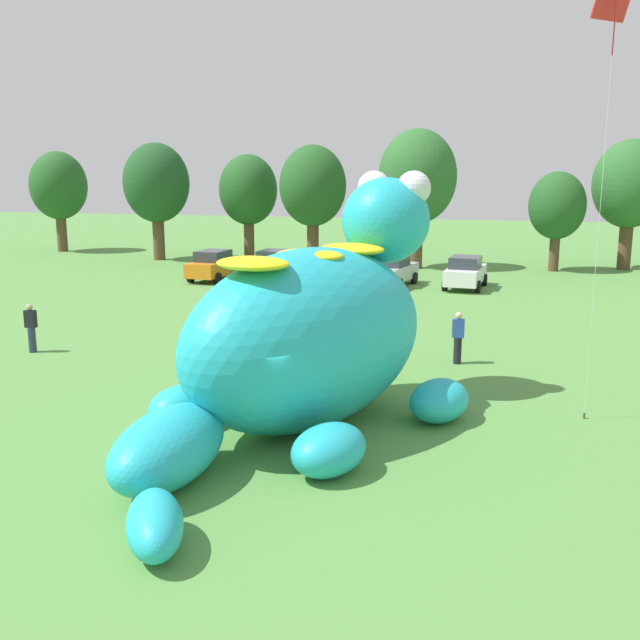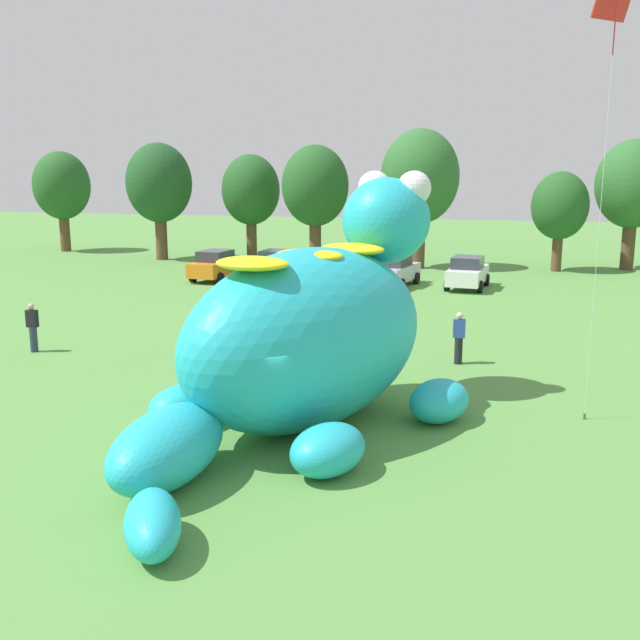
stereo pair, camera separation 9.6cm
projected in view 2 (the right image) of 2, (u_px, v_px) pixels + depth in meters
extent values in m
plane|color=#568E42|center=(249.00, 449.00, 16.48)|extent=(160.00, 160.00, 0.00)
ellipsoid|color=#23B2C6|center=(309.00, 338.00, 17.67)|extent=(6.67, 8.72, 4.40)
ellipsoid|color=#23B2C6|center=(386.00, 220.00, 19.68)|extent=(3.14, 3.26, 2.32)
sphere|color=white|center=(375.00, 187.00, 20.16)|extent=(0.93, 0.93, 0.93)
sphere|color=white|center=(414.00, 188.00, 19.38)|extent=(0.93, 0.93, 0.93)
ellipsoid|color=yellow|center=(352.00, 249.00, 18.61)|extent=(2.17, 1.99, 0.29)
ellipsoid|color=yellow|center=(309.00, 255.00, 17.26)|extent=(2.17, 1.99, 0.29)
ellipsoid|color=yellow|center=(252.00, 263.00, 15.77)|extent=(2.17, 1.99, 0.29)
ellipsoid|color=#23B2C6|center=(291.00, 368.00, 21.15)|extent=(1.98, 2.26, 1.07)
ellipsoid|color=#23B2C6|center=(439.00, 401.00, 18.17)|extent=(1.98, 2.26, 1.07)
ellipsoid|color=#23B2C6|center=(183.00, 407.00, 17.73)|extent=(1.98, 2.26, 1.07)
ellipsoid|color=#23B2C6|center=(328.00, 450.00, 15.00)|extent=(1.98, 2.26, 1.07)
ellipsoid|color=#23B2C6|center=(168.00, 447.00, 14.52)|extent=(1.95, 3.61, 1.54)
ellipsoid|color=#23B2C6|center=(153.00, 524.00, 11.99)|extent=(1.78, 2.22, 0.94)
cube|color=orange|center=(217.00, 268.00, 41.63)|extent=(2.05, 4.23, 0.80)
cube|color=#2D333D|center=(215.00, 256.00, 41.35)|extent=(1.66, 2.09, 0.60)
cylinder|color=black|center=(215.00, 271.00, 43.17)|extent=(0.29, 0.66, 0.64)
cylinder|color=black|center=(240.00, 272.00, 42.60)|extent=(0.29, 0.66, 0.64)
cylinder|color=black|center=(193.00, 277.00, 40.83)|extent=(0.29, 0.66, 0.64)
cylinder|color=black|center=(220.00, 278.00, 40.26)|extent=(0.29, 0.66, 0.64)
cube|color=#1E7238|center=(277.00, 267.00, 41.73)|extent=(1.76, 4.12, 0.80)
cube|color=#2D333D|center=(276.00, 255.00, 41.45)|extent=(1.53, 1.99, 0.60)
cylinder|color=black|center=(271.00, 271.00, 43.24)|extent=(0.25, 0.64, 0.64)
cylinder|color=black|center=(298.00, 272.00, 42.78)|extent=(0.25, 0.64, 0.64)
cylinder|color=black|center=(255.00, 277.00, 40.84)|extent=(0.25, 0.64, 0.64)
cylinder|color=black|center=(284.00, 278.00, 40.38)|extent=(0.25, 0.64, 0.64)
cube|color=black|center=(334.00, 271.00, 40.06)|extent=(2.13, 4.26, 0.80)
cube|color=#2D333D|center=(334.00, 259.00, 39.78)|extent=(1.70, 2.12, 0.60)
cylinder|color=black|center=(328.00, 275.00, 41.60)|extent=(0.31, 0.66, 0.64)
cylinder|color=black|center=(356.00, 276.00, 41.00)|extent=(0.31, 0.66, 0.64)
cylinder|color=black|center=(312.00, 281.00, 39.28)|extent=(0.31, 0.66, 0.64)
cylinder|color=black|center=(341.00, 283.00, 38.68)|extent=(0.31, 0.66, 0.64)
cube|color=#B7BABF|center=(394.00, 273.00, 39.46)|extent=(2.40, 4.34, 0.80)
cube|color=#2D333D|center=(394.00, 260.00, 39.18)|extent=(1.82, 2.20, 0.60)
cylinder|color=black|center=(388.00, 276.00, 41.02)|extent=(0.35, 0.67, 0.64)
cylinder|color=black|center=(416.00, 278.00, 40.31)|extent=(0.35, 0.67, 0.64)
cylinder|color=black|center=(371.00, 282.00, 38.77)|extent=(0.35, 0.67, 0.64)
cylinder|color=black|center=(401.00, 284.00, 38.06)|extent=(0.35, 0.67, 0.64)
cube|color=white|center=(468.00, 275.00, 38.67)|extent=(2.07, 4.24, 0.80)
cube|color=#2D333D|center=(468.00, 262.00, 38.40)|extent=(1.67, 2.10, 0.60)
cylinder|color=black|center=(456.00, 278.00, 40.21)|extent=(0.30, 0.66, 0.64)
cylinder|color=black|center=(487.00, 280.00, 39.63)|extent=(0.30, 0.66, 0.64)
cylinder|color=black|center=(447.00, 285.00, 37.88)|extent=(0.30, 0.66, 0.64)
cylinder|color=black|center=(480.00, 287.00, 37.30)|extent=(0.30, 0.66, 0.64)
cylinder|color=brown|center=(65.00, 234.00, 56.35)|extent=(0.77, 0.77, 2.68)
ellipsoid|color=#235623|center=(62.00, 185.00, 55.60)|extent=(4.30, 4.30, 5.15)
cylinder|color=brown|center=(162.00, 239.00, 51.02)|extent=(0.81, 0.81, 2.84)
ellipsoid|color=#1E4C23|center=(159.00, 183.00, 50.23)|extent=(4.55, 4.55, 5.46)
cylinder|color=brown|center=(252.00, 240.00, 52.08)|extent=(0.74, 0.74, 2.58)
ellipsoid|color=#235623|center=(251.00, 190.00, 51.36)|extent=(4.12, 4.12, 4.95)
cylinder|color=brown|center=(315.00, 244.00, 48.54)|extent=(0.79, 0.79, 2.76)
ellipsoid|color=#235623|center=(315.00, 186.00, 47.77)|extent=(4.42, 4.42, 5.31)
cylinder|color=brown|center=(418.00, 244.00, 46.51)|extent=(0.88, 0.88, 3.09)
ellipsoid|color=#2D662D|center=(420.00, 177.00, 45.65)|extent=(4.94, 4.94, 5.93)
cylinder|color=brown|center=(557.00, 254.00, 45.21)|extent=(0.62, 0.62, 2.16)
ellipsoid|color=#235623|center=(560.00, 206.00, 44.61)|extent=(3.46, 3.46, 4.15)
cylinder|color=brown|center=(628.00, 247.00, 45.83)|extent=(0.82, 0.82, 2.86)
ellipsoid|color=#2D662D|center=(633.00, 184.00, 45.03)|extent=(4.57, 4.57, 5.49)
cylinder|color=black|center=(458.00, 351.00, 23.63)|extent=(0.26, 0.26, 0.88)
cube|color=#2D4CA5|center=(459.00, 328.00, 23.48)|extent=(0.38, 0.22, 0.60)
sphere|color=beige|center=(460.00, 316.00, 23.39)|extent=(0.22, 0.22, 0.22)
cylinder|color=#2D334C|center=(34.00, 339.00, 25.18)|extent=(0.26, 0.26, 0.88)
cube|color=black|center=(32.00, 319.00, 25.03)|extent=(0.38, 0.22, 0.60)
sphere|color=tan|center=(31.00, 307.00, 24.95)|extent=(0.22, 0.22, 0.22)
cylinder|color=black|center=(352.00, 305.00, 31.54)|extent=(0.26, 0.26, 0.88)
cube|color=#338C4C|center=(352.00, 288.00, 31.39)|extent=(0.38, 0.22, 0.60)
sphere|color=beige|center=(352.00, 279.00, 31.31)|extent=(0.22, 0.22, 0.22)
cylinder|color=brown|center=(584.00, 416.00, 18.42)|extent=(0.06, 0.06, 0.15)
cylinder|color=silver|center=(600.00, 212.00, 17.37)|extent=(0.01, 0.01, 10.15)
cylinder|color=red|center=(615.00, 27.00, 16.53)|extent=(0.03, 0.03, 1.20)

